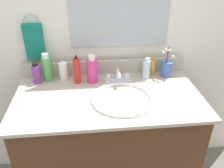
{
  "coord_description": "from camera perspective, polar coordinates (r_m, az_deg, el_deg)",
  "views": [
    {
      "loc": [
        -0.09,
        -1.09,
        1.49
      ],
      "look_at": [
        0.02,
        0.0,
        0.87
      ],
      "focal_mm": 37.72,
      "sensor_mm": 36.0,
      "label": 1
    }
  ],
  "objects": [
    {
      "name": "vanity_cabinet",
      "position": [
        1.56,
        -0.83,
        -15.49
      ],
      "size": [
        0.99,
        0.51,
        0.78
      ],
      "primitive_type": "cube",
      "color": "#4C2D19",
      "rests_on": "ground_plane"
    },
    {
      "name": "countertop",
      "position": [
        1.3,
        -0.96,
        -3.07
      ],
      "size": [
        1.03,
        0.56,
        0.02
      ],
      "primitive_type": "cube",
      "color": "#B2A899",
      "rests_on": "vanity_cabinet"
    },
    {
      "name": "backsplash",
      "position": [
        1.51,
        -1.87,
        4.13
      ],
      "size": [
        1.03,
        0.02,
        0.09
      ],
      "primitive_type": "cube",
      "color": "#B2A899",
      "rests_on": "countertop"
    },
    {
      "name": "back_wall",
      "position": [
        1.65,
        -1.92,
        -0.92
      ],
      "size": [
        2.13,
        0.04,
        1.3
      ],
      "primitive_type": "cube",
      "color": "white",
      "rests_on": "ground_plane"
    },
    {
      "name": "towel_ring",
      "position": [
        1.48,
        -18.96,
        14.23
      ],
      "size": [
        0.1,
        0.01,
        0.1
      ],
      "primitive_type": "torus",
      "rotation": [
        1.57,
        0.0,
        0.0
      ],
      "color": "silver"
    },
    {
      "name": "hand_towel",
      "position": [
        1.5,
        -18.34,
        9.64
      ],
      "size": [
        0.11,
        0.04,
        0.22
      ],
      "primitive_type": "cube",
      "color": "#147260"
    },
    {
      "name": "sink_basin",
      "position": [
        1.28,
        2.5,
        -4.86
      ],
      "size": [
        0.34,
        0.34,
        0.11
      ],
      "color": "white",
      "rests_on": "countertop"
    },
    {
      "name": "faucet",
      "position": [
        1.41,
        1.45,
        1.52
      ],
      "size": [
        0.16,
        0.1,
        0.08
      ],
      "color": "silver",
      "rests_on": "countertop"
    },
    {
      "name": "bottle_gel_clear",
      "position": [
        1.46,
        8.33,
        3.66
      ],
      "size": [
        0.05,
        0.05,
        0.13
      ],
      "color": "silver",
      "rests_on": "countertop"
    },
    {
      "name": "bottle_lotion_white",
      "position": [
        1.46,
        -11.68,
        3.13
      ],
      "size": [
        0.05,
        0.05,
        0.13
      ],
      "color": "white",
      "rests_on": "countertop"
    },
    {
      "name": "bottle_cream_purple",
      "position": [
        1.46,
        -17.85,
        2.39
      ],
      "size": [
        0.05,
        0.05,
        0.13
      ],
      "color": "#7A3899",
      "rests_on": "countertop"
    },
    {
      "name": "bottle_toner_green",
      "position": [
        1.47,
        -15.47,
        3.76
      ],
      "size": [
        0.06,
        0.06,
        0.17
      ],
      "color": "#4C9E4C",
      "rests_on": "countertop"
    },
    {
      "name": "bottle_oil_amber",
      "position": [
        1.51,
        9.74,
        4.14
      ],
      "size": [
        0.04,
        0.04,
        0.12
      ],
      "color": "gold",
      "rests_on": "countertop"
    },
    {
      "name": "bottle_soap_pink",
      "position": [
        1.4,
        -4.82,
        3.42
      ],
      "size": [
        0.07,
        0.07,
        0.17
      ],
      "color": "#D8338C",
      "rests_on": "countertop"
    },
    {
      "name": "bottle_spray_red",
      "position": [
        1.4,
        -8.51,
        3.36
      ],
      "size": [
        0.04,
        0.04,
        0.18
      ],
      "color": "red",
      "rests_on": "countertop"
    },
    {
      "name": "cup_blue_plastic",
      "position": [
        1.51,
        13.1,
        3.8
      ],
      "size": [
        0.07,
        0.07,
        0.2
      ],
      "color": "#3F66B7",
      "rests_on": "countertop"
    }
  ]
}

